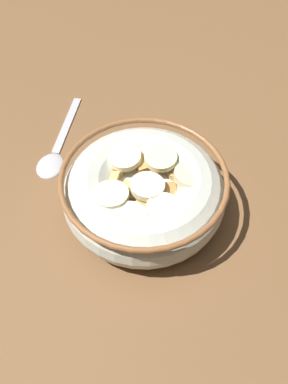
{
  "coord_description": "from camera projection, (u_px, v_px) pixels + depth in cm",
  "views": [
    {
      "loc": [
        -6.33,
        -23.73,
        35.53
      ],
      "look_at": [
        0.0,
        0.0,
        3.0
      ],
      "focal_mm": 35.88,
      "sensor_mm": 36.0,
      "label": 1
    }
  ],
  "objects": [
    {
      "name": "cereal_bowl",
      "position": [
        144.0,
        191.0,
        0.41
      ],
      "size": [
        17.38,
        17.38,
        6.14
      ],
      "color": "beige",
      "rests_on": "ground_plane"
    },
    {
      "name": "spoon",
      "position": [
        54.0,
        153.0,
        0.48
      ],
      "size": [
        8.04,
        14.35,
        0.8
      ],
      "color": "#B7B7BC",
      "rests_on": "ground_plane"
    },
    {
      "name": "ground_plane",
      "position": [
        144.0,
        213.0,
        0.44
      ],
      "size": [
        105.76,
        105.76,
        2.0
      ],
      "primitive_type": "cube",
      "color": "brown"
    }
  ]
}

